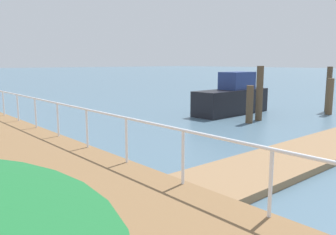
{
  "coord_description": "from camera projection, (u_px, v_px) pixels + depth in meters",
  "views": [
    {
      "loc": [
        -7.53,
        2.92,
        2.72
      ],
      "look_at": [
        -1.36,
        10.02,
        1.2
      ],
      "focal_mm": 36.89,
      "sensor_mm": 36.0,
      "label": 1
    }
  ],
  "objects": [
    {
      "name": "boardwalk_railing",
      "position": [
        126.0,
        126.0,
        7.92
      ],
      "size": [
        0.06,
        30.49,
        1.08
      ],
      "color": "white",
      "rests_on": "boardwalk"
    },
    {
      "name": "dock_piling_2",
      "position": [
        250.0,
        104.0,
        15.37
      ],
      "size": [
        0.32,
        0.32,
        1.69
      ],
      "primitive_type": "cylinder",
      "color": "brown",
      "rests_on": "ground_plane"
    },
    {
      "name": "dock_piling_1",
      "position": [
        329.0,
        89.0,
        18.87
      ],
      "size": [
        0.29,
        0.29,
        2.47
      ],
      "primitive_type": "cylinder",
      "color": "brown",
      "rests_on": "ground_plane"
    },
    {
      "name": "floating_dock",
      "position": [
        313.0,
        151.0,
        10.32
      ],
      "size": [
        11.66,
        2.0,
        0.18
      ],
      "primitive_type": "cube",
      "color": "#93704C",
      "rests_on": "ground_plane"
    },
    {
      "name": "dock_piling_0",
      "position": [
        259.0,
        93.0,
        16.03
      ],
      "size": [
        0.32,
        0.32,
        2.54
      ],
      "primitive_type": "cylinder",
      "color": "brown",
      "rests_on": "ground_plane"
    },
    {
      "name": "ground_plane",
      "position": [
        63.0,
        114.0,
        18.04
      ],
      "size": [
        300.0,
        300.0,
        0.0
      ],
      "primitive_type": "plane",
      "color": "slate"
    },
    {
      "name": "dock_piling_4",
      "position": [
        330.0,
        97.0,
        17.9
      ],
      "size": [
        0.35,
        0.35,
        1.88
      ],
      "primitive_type": "cylinder",
      "color": "brown",
      "rests_on": "ground_plane"
    },
    {
      "name": "moored_boat_0",
      "position": [
        232.0,
        98.0,
        18.22
      ],
      "size": [
        4.8,
        1.63,
        2.19
      ],
      "color": "black",
      "rests_on": "ground_plane"
    }
  ]
}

